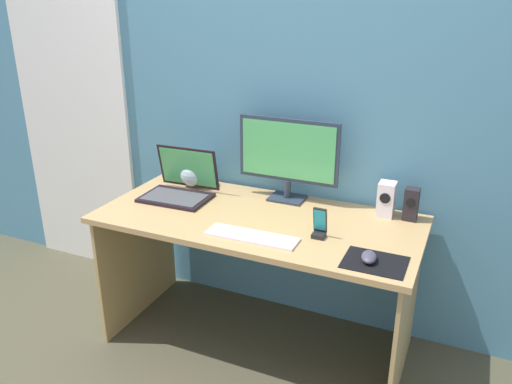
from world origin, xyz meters
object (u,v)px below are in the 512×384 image
at_px(laptop, 180,187).
at_px(mouse, 369,257).
at_px(speaker_near_monitor, 386,199).
at_px(monitor, 288,155).
at_px(speaker_right, 411,204).
at_px(phone_in_dock, 320,227).
at_px(fishbowl, 195,172).
at_px(keyboard_external, 252,236).

bearing_deg(laptop, mouse, -15.71).
bearing_deg(speaker_near_monitor, monitor, -179.95).
xyz_separation_m(monitor, laptop, (-0.53, -0.19, -0.19)).
xyz_separation_m(speaker_right, phone_in_dock, (-0.34, -0.35, -0.03)).
bearing_deg(fishbowl, monitor, 1.85).
bearing_deg(fishbowl, laptop, -87.22).
height_order(mouse, phone_in_dock, phone_in_dock).
xyz_separation_m(monitor, keyboard_external, (0.02, -0.48, -0.23)).
distance_m(monitor, speaker_right, 0.64).
bearing_deg(monitor, speaker_near_monitor, 0.05).
bearing_deg(mouse, speaker_right, 68.95).
bearing_deg(mouse, fishbowl, 145.53).
height_order(speaker_right, keyboard_external, speaker_right).
bearing_deg(phone_in_dock, fishbowl, 157.94).
xyz_separation_m(laptop, keyboard_external, (0.55, -0.29, -0.04)).
xyz_separation_m(monitor, speaker_near_monitor, (0.50, 0.00, -0.16)).
relative_size(speaker_near_monitor, laptop, 0.48).
height_order(monitor, phone_in_dock, monitor).
relative_size(speaker_right, phone_in_dock, 1.13).
bearing_deg(phone_in_dock, speaker_near_monitor, 58.01).
distance_m(speaker_near_monitor, keyboard_external, 0.69).
distance_m(laptop, keyboard_external, 0.62).
distance_m(speaker_right, fishbowl, 1.16).
distance_m(monitor, mouse, 0.75).
xyz_separation_m(monitor, fishbowl, (-0.54, -0.02, -0.16)).
bearing_deg(monitor, speaker_right, 0.05).
relative_size(fishbowl, mouse, 1.72).
bearing_deg(phone_in_dock, keyboard_external, -154.60).
height_order(speaker_right, phone_in_dock, speaker_right).
distance_m(monitor, keyboard_external, 0.53).
xyz_separation_m(speaker_near_monitor, fishbowl, (-1.05, -0.02, -0.00)).
relative_size(monitor, mouse, 5.27).
height_order(monitor, keyboard_external, monitor).
height_order(laptop, mouse, laptop).
relative_size(keyboard_external, mouse, 4.15).
xyz_separation_m(keyboard_external, mouse, (0.52, -0.01, 0.02)).
height_order(laptop, keyboard_external, laptop).
bearing_deg(laptop, speaker_right, 9.22).
bearing_deg(mouse, keyboard_external, 168.32).
xyz_separation_m(speaker_right, keyboard_external, (-0.60, -0.48, -0.07)).
bearing_deg(phone_in_dock, mouse, -28.41).
xyz_separation_m(fishbowl, mouse, (1.07, -0.47, -0.06)).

